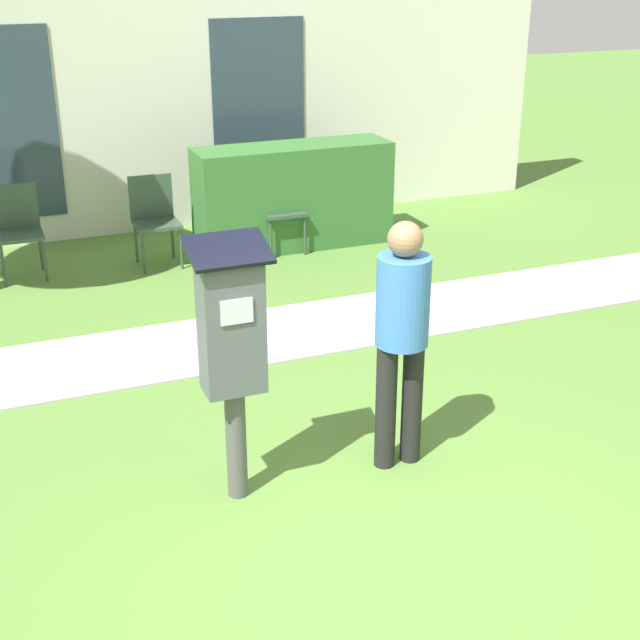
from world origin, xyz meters
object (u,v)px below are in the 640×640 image
Objects in this scene: parking_meter at (232,338)px; outdoor_chair_middle at (154,213)px; outdoor_chair_left at (17,224)px; person_standing at (402,327)px; outdoor_chair_right at (278,202)px.

parking_meter reaches higher than outdoor_chair_middle.
outdoor_chair_left and outdoor_chair_middle have the same top height.
parking_meter is 4.59m from outdoor_chair_left.
parking_meter is 1.77× the size of outdoor_chair_left.
outdoor_chair_middle is (1.32, -0.13, 0.00)m from outdoor_chair_left.
person_standing is 1.76× the size of outdoor_chair_left.
parking_meter reaches higher than person_standing.
outdoor_chair_middle is (-0.56, 4.39, -0.40)m from person_standing.
person_standing is 1.76× the size of outdoor_chair_middle.
person_standing reaches higher than outdoor_chair_middle.
outdoor_chair_left is (-0.83, 4.49, -0.49)m from parking_meter.
parking_meter reaches higher than outdoor_chair_right.
outdoor_chair_left is 2.64m from outdoor_chair_right.
person_standing is 4.42m from outdoor_chair_right.
outdoor_chair_middle is at bearing 12.79° from outdoor_chair_left.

